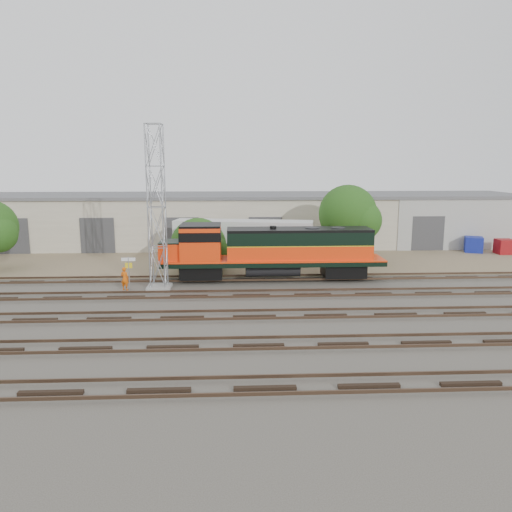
{
  "coord_description": "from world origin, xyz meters",
  "views": [
    {
      "loc": [
        -1.2,
        -29.66,
        8.48
      ],
      "look_at": [
        0.43,
        4.0,
        2.2
      ],
      "focal_mm": 35.0,
      "sensor_mm": 36.0,
      "label": 1
    }
  ],
  "objects_px": {
    "signal_tower": "(157,211)",
    "semi_trailer": "(247,236)",
    "worker": "(125,279)",
    "locomotive": "(269,250)"
  },
  "relations": [
    {
      "from": "worker",
      "to": "semi_trailer",
      "type": "xyz_separation_m",
      "value": [
        8.53,
        9.21,
        1.5
      ]
    },
    {
      "from": "semi_trailer",
      "to": "signal_tower",
      "type": "bearing_deg",
      "value": -115.01
    },
    {
      "from": "worker",
      "to": "semi_trailer",
      "type": "bearing_deg",
      "value": -111.98
    },
    {
      "from": "signal_tower",
      "to": "worker",
      "type": "bearing_deg",
      "value": -170.63
    },
    {
      "from": "locomotive",
      "to": "signal_tower",
      "type": "xyz_separation_m",
      "value": [
        -7.71,
        -2.03,
        3.09
      ]
    },
    {
      "from": "locomotive",
      "to": "worker",
      "type": "xyz_separation_m",
      "value": [
        -9.97,
        -2.41,
        -1.45
      ]
    },
    {
      "from": "signal_tower",
      "to": "worker",
      "type": "distance_m",
      "value": 5.09
    },
    {
      "from": "locomotive",
      "to": "signal_tower",
      "type": "bearing_deg",
      "value": -165.21
    },
    {
      "from": "signal_tower",
      "to": "semi_trailer",
      "type": "height_order",
      "value": "signal_tower"
    },
    {
      "from": "locomotive",
      "to": "semi_trailer",
      "type": "bearing_deg",
      "value": 101.92
    }
  ]
}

